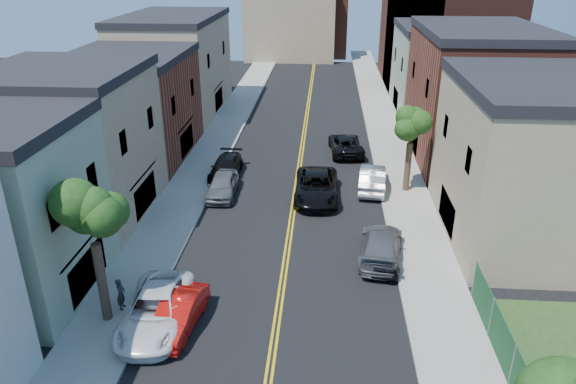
% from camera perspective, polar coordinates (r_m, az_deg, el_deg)
% --- Properties ---
extents(sidewalk_left, '(3.20, 100.00, 0.15)m').
position_cam_1_polar(sidewalk_left, '(49.30, -7.68, 5.42)').
color(sidewalk_left, gray).
rests_on(sidewalk_left, ground).
extents(sidewalk_right, '(3.20, 100.00, 0.15)m').
position_cam_1_polar(sidewalk_right, '(48.67, 10.94, 4.94)').
color(sidewalk_right, gray).
rests_on(sidewalk_right, ground).
extents(curb_left, '(0.30, 100.00, 0.15)m').
position_cam_1_polar(curb_left, '(48.98, -5.66, 5.40)').
color(curb_left, gray).
rests_on(curb_left, ground).
extents(curb_right, '(0.30, 100.00, 0.15)m').
position_cam_1_polar(curb_right, '(48.48, 8.88, 5.02)').
color(curb_right, gray).
rests_on(curb_right, ground).
extents(bldg_left_tan_near, '(9.00, 10.00, 9.00)m').
position_cam_1_polar(bldg_left_tan_near, '(36.38, -22.22, 4.34)').
color(bldg_left_tan_near, '#998466').
rests_on(bldg_left_tan_near, ground).
extents(bldg_left_brick, '(9.00, 12.00, 8.00)m').
position_cam_1_polar(bldg_left_brick, '(46.17, -16.45, 8.45)').
color(bldg_left_brick, brown).
rests_on(bldg_left_brick, ground).
extents(bldg_left_tan_far, '(9.00, 16.00, 9.50)m').
position_cam_1_polar(bldg_left_tan_far, '(58.97, -11.97, 12.92)').
color(bldg_left_tan_far, '#998466').
rests_on(bldg_left_tan_far, ground).
extents(bldg_right_tan, '(9.00, 12.00, 9.00)m').
position_cam_1_polar(bldg_right_tan, '(33.95, 24.63, 2.57)').
color(bldg_right_tan, '#998466').
rests_on(bldg_right_tan, ground).
extents(bldg_right_brick, '(9.00, 14.00, 10.00)m').
position_cam_1_polar(bldg_right_brick, '(46.57, 19.25, 9.50)').
color(bldg_right_brick, brown).
rests_on(bldg_right_brick, ground).
extents(bldg_right_palegrn, '(9.00, 12.00, 8.50)m').
position_cam_1_polar(bldg_right_palegrn, '(60.04, 15.98, 12.23)').
color(bldg_right_palegrn, gray).
rests_on(bldg_right_palegrn, ground).
extents(church, '(16.20, 14.20, 22.60)m').
position_cam_1_polar(church, '(74.65, 15.89, 16.76)').
color(church, '#4C2319').
rests_on(church, ground).
extents(backdrop_left, '(14.00, 8.00, 12.00)m').
position_cam_1_polar(backdrop_left, '(88.44, 0.25, 17.84)').
color(backdrop_left, '#998466').
rests_on(backdrop_left, ground).
extents(backdrop_center, '(10.00, 8.00, 10.00)m').
position_cam_1_polar(backdrop_center, '(92.34, 3.02, 17.45)').
color(backdrop_center, brown).
rests_on(backdrop_center, ground).
extents(tree_left_mid, '(5.20, 5.20, 9.29)m').
position_cam_1_polar(tree_left_mid, '(23.85, -20.64, -0.02)').
color(tree_left_mid, '#3A2A1D').
rests_on(tree_left_mid, sidewalk_left).
extents(tree_right_far, '(4.40, 4.40, 8.03)m').
position_cam_1_polar(tree_right_far, '(37.54, 13.22, 8.11)').
color(tree_right_far, '#3A2A1D').
rests_on(tree_right_far, sidewalk_right).
extents(red_sedan, '(2.06, 4.63, 1.48)m').
position_cam_1_polar(red_sedan, '(25.37, -11.63, -12.65)').
color(red_sedan, red).
rests_on(red_sedan, ground).
extents(white_pickup, '(3.06, 6.08, 1.65)m').
position_cam_1_polar(white_pickup, '(25.70, -13.93, -12.13)').
color(white_pickup, white).
rests_on(white_pickup, ground).
extents(grey_car_left, '(1.96, 4.72, 1.60)m').
position_cam_1_polar(grey_car_left, '(37.86, -6.98, 0.74)').
color(grey_car_left, '#575B5F').
rests_on(grey_car_left, ground).
extents(black_car_left, '(2.16, 5.17, 1.49)m').
position_cam_1_polar(black_car_left, '(41.11, -6.64, 2.61)').
color(black_car_left, black).
rests_on(black_car_left, ground).
extents(grey_car_right, '(3.03, 5.86, 1.62)m').
position_cam_1_polar(grey_car_right, '(30.40, 9.89, -5.63)').
color(grey_car_right, '#54575C').
rests_on(grey_car_right, ground).
extents(black_car_right, '(2.11, 4.14, 1.35)m').
position_cam_1_polar(black_car_right, '(29.77, 10.42, -6.66)').
color(black_car_right, black).
rests_on(black_car_right, ground).
extents(silver_car_right, '(2.30, 5.34, 1.71)m').
position_cam_1_polar(silver_car_right, '(39.03, 9.00, 1.45)').
color(silver_car_right, '#AFB3B7').
rests_on(silver_car_right, ground).
extents(dark_car_right_far, '(3.16, 5.93, 1.58)m').
position_cam_1_polar(dark_car_right_far, '(46.09, 6.20, 5.10)').
color(dark_car_right_far, black).
rests_on(dark_car_right_far, ground).
extents(black_suv_lane, '(3.00, 6.42, 1.78)m').
position_cam_1_polar(black_suv_lane, '(37.17, 3.05, 0.59)').
color(black_suv_lane, black).
rests_on(black_suv_lane, ground).
extents(pedestrian_left, '(0.41, 0.60, 1.61)m').
position_cam_1_polar(pedestrian_left, '(26.95, -17.42, -10.35)').
color(pedestrian_left, '#24252C').
rests_on(pedestrian_left, sidewalk_left).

